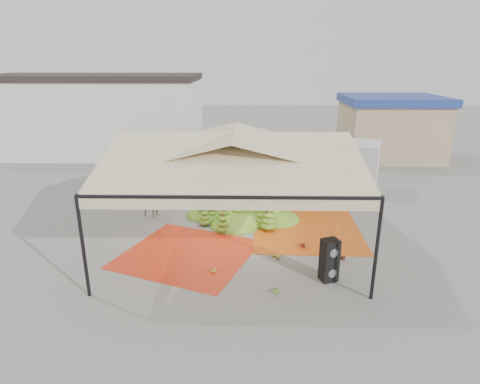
{
  "coord_description": "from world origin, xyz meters",
  "views": [
    {
      "loc": [
        0.49,
        -13.83,
        6.44
      ],
      "look_at": [
        0.2,
        1.5,
        1.3
      ],
      "focal_mm": 30.0,
      "sensor_mm": 36.0,
      "label": 1
    }
  ],
  "objects_px": {
    "banana_heap": "(244,206)",
    "truck_left": "(216,149)",
    "truck_right": "(314,157)",
    "vendor": "(230,179)",
    "speaker_stack": "(329,260)"
  },
  "relations": [
    {
      "from": "banana_heap",
      "to": "vendor",
      "type": "height_order",
      "value": "vendor"
    },
    {
      "from": "banana_heap",
      "to": "truck_right",
      "type": "distance_m",
      "value": 6.2
    },
    {
      "from": "truck_right",
      "to": "banana_heap",
      "type": "bearing_deg",
      "value": -105.82
    },
    {
      "from": "speaker_stack",
      "to": "truck_left",
      "type": "bearing_deg",
      "value": 88.9
    },
    {
      "from": "truck_left",
      "to": "speaker_stack",
      "type": "bearing_deg",
      "value": -86.15
    },
    {
      "from": "vendor",
      "to": "banana_heap",
      "type": "bearing_deg",
      "value": 126.53
    },
    {
      "from": "vendor",
      "to": "truck_right",
      "type": "bearing_deg",
      "value": -129.96
    },
    {
      "from": "banana_heap",
      "to": "truck_left",
      "type": "relative_size",
      "value": 0.82
    },
    {
      "from": "banana_heap",
      "to": "truck_right",
      "type": "height_order",
      "value": "truck_right"
    },
    {
      "from": "banana_heap",
      "to": "truck_right",
      "type": "bearing_deg",
      "value": 53.62
    },
    {
      "from": "speaker_stack",
      "to": "truck_left",
      "type": "distance_m",
      "value": 13.5
    },
    {
      "from": "vendor",
      "to": "truck_left",
      "type": "xyz_separation_m",
      "value": [
        -1.05,
        5.32,
        0.29
      ]
    },
    {
      "from": "banana_heap",
      "to": "speaker_stack",
      "type": "bearing_deg",
      "value": -62.29
    },
    {
      "from": "truck_left",
      "to": "vendor",
      "type": "bearing_deg",
      "value": -93.89
    },
    {
      "from": "banana_heap",
      "to": "vendor",
      "type": "relative_size",
      "value": 2.66
    }
  ]
}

